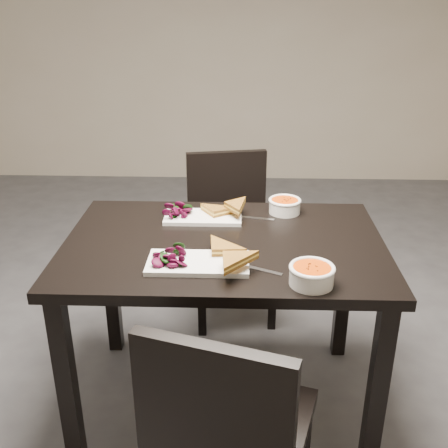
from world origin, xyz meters
The scene contains 14 objects.
ground centered at (0.00, 0.00, 0.00)m, with size 5.00×5.00×0.00m, color #47474C.
table centered at (0.45, -0.45, 0.65)m, with size 1.20×0.80×0.75m.
chair_near centered at (0.48, -1.12, 0.48)m, with size 0.52×0.52×0.85m.
chair_far centered at (0.45, 0.30, 0.48)m, with size 0.49×0.49×0.85m.
plate_near centered at (0.36, -0.65, 0.76)m, with size 0.35×0.17×0.02m, color white.
sandwich_near centered at (0.43, -0.63, 0.80)m, with size 0.17×0.13×0.06m, color #B07625, non-canonical shape.
salad_near centered at (0.26, -0.65, 0.79)m, with size 0.11×0.10×0.05m, color black, non-canonical shape.
soup_bowl_near centered at (0.74, -0.76, 0.79)m, with size 0.15×0.15×0.07m.
cutlery_near centered at (0.57, -0.67, 0.75)m, with size 0.18×0.02×0.00m, color silver.
plate_far centered at (0.35, -0.24, 0.76)m, with size 0.31×0.16×0.02m, color white.
sandwich_far centered at (0.42, -0.26, 0.79)m, with size 0.16×0.12×0.05m, color #B07625, non-canonical shape.
salad_far centered at (0.25, -0.24, 0.79)m, with size 0.10×0.09×0.04m, color black, non-canonical shape.
soup_bowl_far centered at (0.69, -0.16, 0.78)m, with size 0.14×0.14×0.06m.
cutlery_far centered at (0.56, -0.23, 0.75)m, with size 0.18×0.02×0.00m, color silver.
Camera 1 is at (0.51, -2.25, 1.61)m, focal length 42.61 mm.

